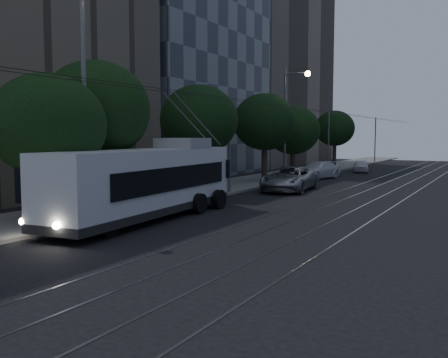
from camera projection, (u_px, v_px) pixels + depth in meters
ground at (226, 227)px, 19.81m from camera, size 120.00×120.00×0.00m
sidewalk at (264, 179)px, 40.83m from camera, size 5.00×90.00×0.15m
tram_rails at (391, 186)px, 35.96m from camera, size 4.52×90.00×0.02m
overhead_wires at (294, 138)px, 39.30m from camera, size 2.23×90.00×6.00m
building_glass_mid at (163, 31)px, 47.01m from camera, size 14.40×18.40×26.80m
building_tan_far at (255, 28)px, 64.04m from camera, size 14.40×22.40×34.80m
trolleybus at (148, 182)px, 21.64m from camera, size 3.35×11.86×5.63m
pickup_silver at (289, 179)px, 32.73m from camera, size 3.28×6.06×1.61m
car_white_a at (282, 180)px, 33.58m from camera, size 2.24×3.99×1.28m
car_white_b at (318, 170)px, 41.95m from camera, size 3.18×5.32×1.44m
car_white_c at (325, 170)px, 44.38m from camera, size 2.00×3.85×1.21m
car_white_d at (361, 166)px, 49.55m from camera, size 2.30×3.85×1.23m
tree_0 at (48, 126)px, 20.02m from camera, size 4.66×4.66×6.15m
tree_1 at (96, 110)px, 23.01m from camera, size 5.04×5.04×7.08m
tree_2 at (199, 120)px, 30.79m from camera, size 4.84×4.84×6.77m
tree_3 at (265, 122)px, 38.04m from camera, size 4.83×4.83×6.85m
tree_4 at (293, 130)px, 44.54m from camera, size 4.83×4.83×6.28m
tree_5 at (335, 128)px, 53.79m from camera, size 4.24×4.24×6.32m
streetlamp_near at (91, 75)px, 19.66m from camera, size 2.42×0.44×9.99m
streetlamp_far at (290, 113)px, 39.47m from camera, size 2.18×0.44×8.84m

